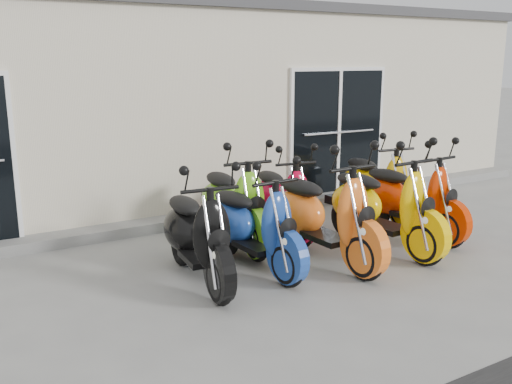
% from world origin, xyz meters
% --- Properties ---
extents(ground, '(80.00, 80.00, 0.00)m').
position_xyz_m(ground, '(0.00, 0.00, 0.00)').
color(ground, gray).
rests_on(ground, ground).
extents(building, '(14.00, 6.00, 3.20)m').
position_xyz_m(building, '(0.00, 5.20, 1.60)').
color(building, beige).
rests_on(building, ground).
extents(roof_cap, '(14.20, 6.20, 0.16)m').
position_xyz_m(roof_cap, '(0.00, 5.20, 3.28)').
color(roof_cap, '#3F3F42').
rests_on(roof_cap, building).
extents(front_step, '(14.00, 0.40, 0.15)m').
position_xyz_m(front_step, '(0.00, 2.02, 0.07)').
color(front_step, gray).
rests_on(front_step, ground).
extents(door_right, '(2.02, 0.08, 2.22)m').
position_xyz_m(door_right, '(2.60, 2.17, 1.26)').
color(door_right, black).
rests_on(door_right, front_step).
extents(scooter_front_black, '(0.90, 2.01, 1.44)m').
position_xyz_m(scooter_front_black, '(-1.20, -0.14, 0.72)').
color(scooter_front_black, black).
rests_on(scooter_front_black, ground).
extents(scooter_front_blue, '(0.85, 1.96, 1.41)m').
position_xyz_m(scooter_front_blue, '(-0.47, -0.11, 0.71)').
color(scooter_front_blue, '#1B429C').
rests_on(scooter_front_blue, ground).
extents(scooter_front_orange_a, '(0.87, 2.14, 1.56)m').
position_xyz_m(scooter_front_orange_a, '(0.40, -0.33, 0.78)').
color(scooter_front_orange_a, orange).
rests_on(scooter_front_orange_a, ground).
extents(scooter_front_orange_b, '(0.90, 2.12, 1.53)m').
position_xyz_m(scooter_front_orange_b, '(1.34, -0.35, 0.77)').
color(scooter_front_orange_b, '#FFC900').
rests_on(scooter_front_orange_b, ground).
extents(scooter_front_red, '(0.86, 2.01, 1.45)m').
position_xyz_m(scooter_front_red, '(2.10, -0.10, 0.72)').
color(scooter_front_red, red).
rests_on(scooter_front_red, ground).
extents(scooter_back_green, '(0.90, 2.07, 1.49)m').
position_xyz_m(scooter_back_green, '(-0.23, 0.79, 0.74)').
color(scooter_back_green, '#67BD18').
rests_on(scooter_back_green, ground).
extents(scooter_back_red, '(0.93, 1.92, 1.36)m').
position_xyz_m(scooter_back_red, '(0.60, 0.88, 0.68)').
color(scooter_back_red, '#BB0429').
rests_on(scooter_back_red, ground).
extents(scooter_back_yellow, '(0.92, 2.00, 1.43)m').
position_xyz_m(scooter_back_yellow, '(2.33, 0.83, 0.71)').
color(scooter_back_yellow, '#E1A705').
rests_on(scooter_back_yellow, ground).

